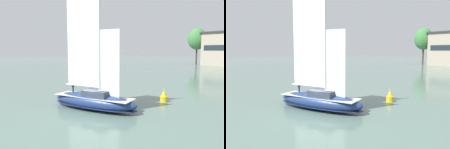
# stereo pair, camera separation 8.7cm
# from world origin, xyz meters

# --- Properties ---
(ground_plane) EXTENTS (400.00, 400.00, 0.00)m
(ground_plane) POSITION_xyz_m (0.00, 0.00, 0.00)
(ground_plane) COLOR slate
(tree_shore_left) EXTENTS (8.91, 8.91, 18.34)m
(tree_shore_left) POSITION_xyz_m (-37.32, 88.08, 12.84)
(tree_shore_left) COLOR #4C3828
(tree_shore_left) RESTS_ON ground
(sailboat_main) EXTENTS (12.38, 7.55, 16.46)m
(sailboat_main) POSITION_xyz_m (0.02, 0.01, 1.27)
(sailboat_main) COLOR navy
(sailboat_main) RESTS_ON ground
(sailboat_moored_mid_channel) EXTENTS (6.94, 2.38, 9.40)m
(sailboat_moored_mid_channel) POSITION_xyz_m (-25.46, 18.16, 0.64)
(sailboat_moored_mid_channel) COLOR navy
(sailboat_moored_mid_channel) RESTS_ON ground
(channel_buoy) EXTENTS (1.04, 1.04, 1.89)m
(channel_buoy) POSITION_xyz_m (3.13, 10.02, 0.75)
(channel_buoy) COLOR yellow
(channel_buoy) RESTS_ON ground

